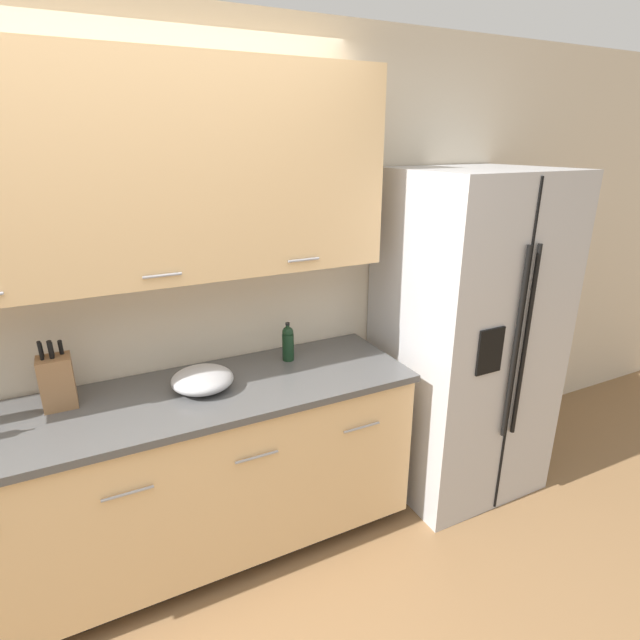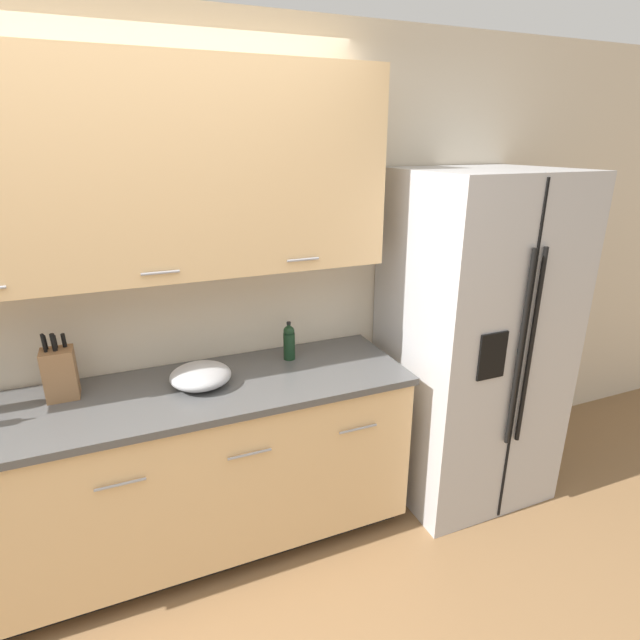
{
  "view_description": "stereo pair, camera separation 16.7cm",
  "coord_description": "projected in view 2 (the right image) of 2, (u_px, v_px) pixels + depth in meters",
  "views": [
    {
      "loc": [
        -0.1,
        -1.44,
        2.02
      ],
      "look_at": [
        0.96,
        0.68,
        1.17
      ],
      "focal_mm": 28.0,
      "sensor_mm": 36.0,
      "label": 1
    },
    {
      "loc": [
        0.05,
        -1.51,
        2.02
      ],
      "look_at": [
        0.96,
        0.68,
        1.17
      ],
      "focal_mm": 28.0,
      "sensor_mm": 36.0,
      "label": 2
    }
  ],
  "objects": [
    {
      "name": "knife_block",
      "position": [
        60.0,
        373.0,
        2.23
      ],
      "size": [
        0.14,
        0.11,
        0.32
      ],
      "color": "olive",
      "rests_on": "counter_unit"
    },
    {
      "name": "refrigerator",
      "position": [
        471.0,
        341.0,
        2.86
      ],
      "size": [
        0.86,
        0.8,
        1.89
      ],
      "color": "#B2B2B5",
      "rests_on": "ground_plane"
    },
    {
      "name": "oil_bottle",
      "position": [
        289.0,
        342.0,
        2.64
      ],
      "size": [
        0.06,
        0.06,
        0.21
      ],
      "color": "black",
      "rests_on": "counter_unit"
    },
    {
      "name": "mixing_bowl",
      "position": [
        201.0,
        376.0,
        2.37
      ],
      "size": [
        0.29,
        0.29,
        0.1
      ],
      "color": "#A3A3A5",
      "rests_on": "counter_unit"
    },
    {
      "name": "wall_back",
      "position": [
        122.0,
        261.0,
        2.33
      ],
      "size": [
        10.0,
        0.39,
        2.6
      ],
      "color": "beige",
      "rests_on": "ground_plane"
    },
    {
      "name": "counter_unit",
      "position": [
        182.0,
        472.0,
        2.49
      ],
      "size": [
        2.28,
        0.64,
        0.92
      ],
      "color": "black",
      "rests_on": "ground_plane"
    }
  ]
}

